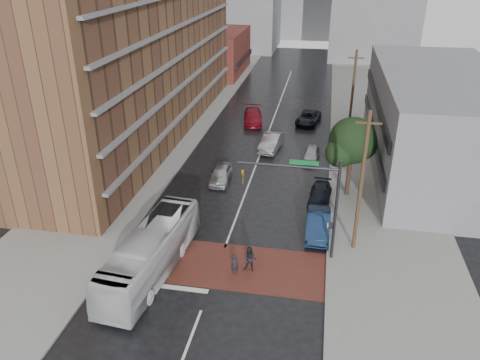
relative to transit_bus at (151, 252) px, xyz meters
The scene contains 21 objects.
ground 4.39m from the transit_bus, 14.04° to the left, with size 160.00×160.00×0.00m, color black.
crosswalk 4.53m from the transit_bus, 20.57° to the left, with size 14.00×5.00×0.02m, color brown.
sidewalk_west 27.10m from the transit_bus, 106.10° to the left, with size 9.00×90.00×0.15m, color gray.
sidewalk_east 30.30m from the transit_bus, 59.20° to the left, with size 9.00×90.00×0.15m, color gray.
apartment_block 29.68m from the transit_bus, 111.81° to the left, with size 10.00×44.00×28.00m, color brown.
storefront_west 55.61m from the transit_bus, 98.28° to the left, with size 8.00×16.00×7.00m, color maroon.
building_east 29.50m from the transit_bus, 45.69° to the left, with size 11.00×26.00×9.00m, color slate.
street_tree 18.35m from the transit_bus, 46.16° to the left, with size 4.20×4.10×6.90m.
signal_mast 10.93m from the transit_bus, 19.57° to the left, with size 6.50×0.30×7.20m.
utility_pole_near 14.21m from the transit_bus, 21.34° to the left, with size 1.60×0.26×10.00m.
utility_pole_far 28.32m from the transit_bus, 62.89° to the left, with size 1.60×0.26×10.00m.
transit_bus is the anchor object (origin of this frame).
pedestrian_a 5.37m from the transit_bus, ahead, with size 0.52×0.34×1.43m, color black.
pedestrian_b 6.30m from the transit_bus, 11.28° to the left, with size 0.87×0.68×1.78m, color black.
car_travel_a 13.86m from the transit_bus, 84.07° to the left, with size 1.68×4.18×1.42m, color #B2B4BB.
car_travel_b 22.68m from the transit_bus, 77.44° to the left, with size 1.71×4.89×1.61m, color #A8ABB0.
car_travel_c 30.34m from the transit_bus, 86.78° to the left, with size 2.21×5.43×1.58m, color maroon.
suv_travel 32.41m from the transit_bus, 75.13° to the left, with size 2.36×5.12×1.42m, color black.
car_parked_near 12.22m from the transit_bus, 32.39° to the left, with size 1.67×4.78×1.57m, color #142749.
car_parked_mid 15.54m from the transit_bus, 48.40° to the left, with size 1.74×4.27×1.24m, color black.
car_parked_far 22.41m from the transit_bus, 65.74° to the left, with size 1.47×3.65×1.24m, color #ACADB4.
Camera 1 is at (6.00, -24.13, 18.51)m, focal length 35.00 mm.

